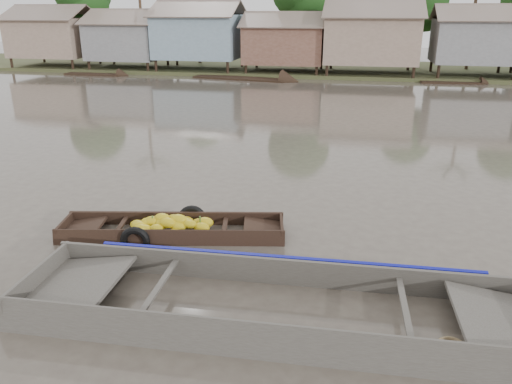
# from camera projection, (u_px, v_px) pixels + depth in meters

# --- Properties ---
(ground) EXTENTS (120.00, 120.00, 0.00)m
(ground) POSITION_uv_depth(u_px,v_px,m) (254.00, 252.00, 10.39)
(ground) COLOR #4E443B
(ground) RESTS_ON ground
(riverbank) EXTENTS (120.00, 12.47, 10.22)m
(riverbank) POSITION_uv_depth(u_px,v_px,m) (379.00, 32.00, 38.01)
(riverbank) COLOR #384723
(riverbank) RESTS_ON ground
(banana_boat) EXTENTS (5.12, 2.12, 0.70)m
(banana_boat) POSITION_uv_depth(u_px,v_px,m) (170.00, 229.00, 11.17)
(banana_boat) COLOR black
(banana_boat) RESTS_ON ground
(viewer_boat) EXTENTS (8.70, 2.56, 0.69)m
(viewer_boat) POSITION_uv_depth(u_px,v_px,m) (278.00, 312.00, 8.20)
(viewer_boat) COLOR #433F39
(viewer_boat) RESTS_ON ground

